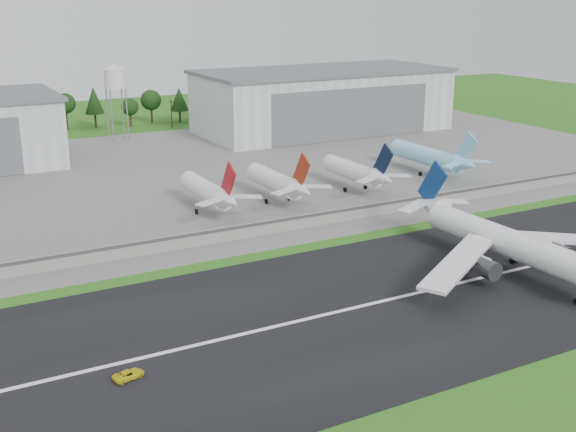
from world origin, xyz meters
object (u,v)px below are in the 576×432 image
main_airliner (512,250)px  parked_jet_red_a (211,192)px  parked_jet_skyblue (433,157)px  parked_jet_red_b (280,182)px  ground_vehicle (129,374)px  parked_jet_navy (359,172)px

main_airliner → parked_jet_red_a: bearing=-61.9°
main_airliner → parked_jet_skyblue: size_ratio=1.59×
parked_jet_red_b → parked_jet_skyblue: (56.28, 5.02, 0.07)m
parked_jet_red_a → parked_jet_red_b: size_ratio=1.00×
ground_vehicle → parked_jet_red_a: (42.90, 71.71, 5.14)m
parked_jet_red_a → main_airliner: bearing=-60.5°
main_airliner → parked_jet_skyblue: 81.64m
ground_vehicle → parked_jet_navy: bearing=-64.0°
ground_vehicle → parked_jet_red_a: bearing=-44.0°
main_airliner → parked_jet_skyblue: main_airliner is taller
parked_jet_red_a → parked_jet_red_b: parked_jet_red_b is taller
ground_vehicle → parked_jet_red_b: 95.62m
ground_vehicle → parked_jet_red_a: size_ratio=0.15×
parked_jet_skyblue → ground_vehicle: bearing=-147.2°
parked_jet_navy → parked_jet_skyblue: (30.98, 5.03, 0.13)m
parked_jet_skyblue → parked_jet_red_b: bearing=-174.9°
parked_jet_red_b → parked_jet_navy: (25.30, -0.01, -0.06)m
parked_jet_red_a → parked_jet_navy: (45.42, 0.00, 0.00)m
main_airliner → parked_jet_navy: main_airliner is taller
main_airliner → parked_jet_navy: (7.52, 66.95, 1.01)m
parked_jet_skyblue → parked_jet_navy: bearing=-170.8°
main_airliner → ground_vehicle: (-80.81, -4.76, -4.13)m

